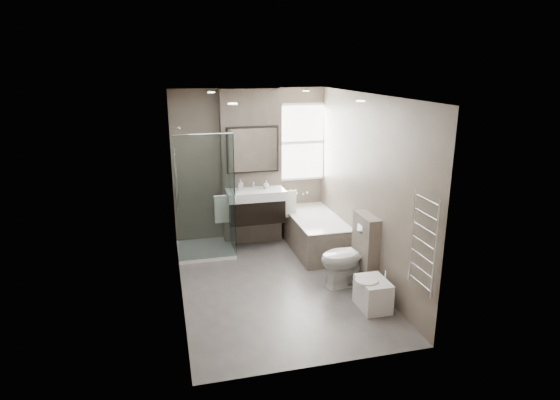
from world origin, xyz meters
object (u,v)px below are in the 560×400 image
object	(u,v)px
toilet	(349,257)
vanity	(256,205)
bathtub	(315,231)
bidet	(372,293)

from	to	relation	value
toilet	vanity	bearing A→B (deg)	-157.09
bathtub	bidet	distance (m)	2.04
bathtub	bidet	xyz separation A→B (m)	(0.09, -2.04, -0.11)
bathtub	toilet	xyz separation A→B (m)	(0.05, -1.34, 0.09)
vanity	bidet	size ratio (longest dim) A/B	1.90
bathtub	bidet	bearing A→B (deg)	-87.48
bathtub	toilet	distance (m)	1.35
vanity	bidet	world-z (taller)	vanity
bathtub	toilet	world-z (taller)	toilet
bathtub	bidet	size ratio (longest dim) A/B	3.20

